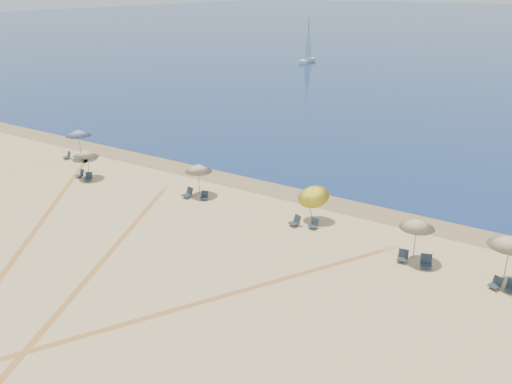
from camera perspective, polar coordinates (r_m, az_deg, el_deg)
wet_sand at (r=38.03m, az=3.25°, el=0.07°), size 500.00×500.00×0.00m
umbrella_0 at (r=47.34m, az=-18.72°, el=6.12°), size 2.08×2.08×2.54m
umbrella_1 at (r=42.28m, az=-17.97°, el=4.06°), size 1.94×1.98×2.33m
umbrella_2 at (r=37.12m, az=-6.27°, el=2.63°), size 1.91×1.91×2.30m
umbrella_3 at (r=33.05m, az=6.20°, el=-0.18°), size 1.98×2.02×2.46m
umbrella_4 at (r=29.29m, az=17.10°, el=-3.27°), size 1.87×1.87×2.47m
umbrella_5 at (r=28.67m, az=25.93°, el=-4.81°), size 2.15×2.15×2.62m
chair_0 at (r=47.85m, az=-19.77°, el=3.73°), size 0.67×0.73×0.62m
chair_1 at (r=47.14m, az=-18.03°, el=3.74°), size 0.72×0.80×0.71m
chair_2 at (r=42.86m, az=-18.50°, el=1.86°), size 0.64×0.71×0.62m
chair_3 at (r=41.95m, az=-17.74°, el=1.55°), size 0.75×0.79×0.65m
chair_4 at (r=37.17m, az=-7.37°, el=-0.12°), size 0.70×0.78×0.69m
chair_5 at (r=36.67m, az=-5.64°, el=-0.42°), size 0.67×0.72×0.59m
chair_6 at (r=32.71m, az=4.30°, el=-3.17°), size 0.75×0.80×0.65m
chair_7 at (r=32.50m, az=6.29°, el=-3.46°), size 0.53×0.61×0.60m
chair_8 at (r=29.67m, az=15.64°, el=-6.75°), size 0.61×0.69×0.64m
chair_9 at (r=29.40m, az=17.97°, el=-7.24°), size 0.76×0.83×0.70m
chair_10 at (r=28.80m, az=24.58°, el=-9.01°), size 0.68×0.72×0.59m
chair_11 at (r=28.86m, az=25.97°, el=-9.19°), size 0.52×0.60×0.60m
sailboat_1 at (r=102.86m, az=5.67°, el=15.20°), size 2.10×5.62×8.18m
tire_tracks at (r=29.58m, az=-18.02°, el=-7.75°), size 52.79×44.26×0.00m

